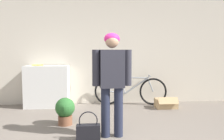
# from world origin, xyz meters

# --- Properties ---
(wall_back) EXTENTS (8.00, 0.07, 2.60)m
(wall_back) POSITION_xyz_m (0.00, 3.01, 1.30)
(wall_back) COLOR beige
(wall_back) RESTS_ON ground_plane
(side_shelf) EXTENTS (0.99, 0.48, 0.97)m
(side_shelf) POSITION_xyz_m (-1.25, 2.72, 0.48)
(side_shelf) COLOR white
(side_shelf) RESTS_ON ground_plane
(person) EXTENTS (0.59, 0.24, 1.56)m
(person) POSITION_xyz_m (0.11, 0.76, 0.93)
(person) COLOR #23283D
(person) RESTS_ON ground_plane
(bicycle) EXTENTS (1.75, 0.46, 0.73)m
(bicycle) POSITION_xyz_m (0.72, 2.74, 0.35)
(bicycle) COLOR black
(bicycle) RESTS_ON ground_plane
(banana) EXTENTS (0.30, 0.08, 0.03)m
(banana) POSITION_xyz_m (-1.45, 2.67, 0.98)
(banana) COLOR #EAD64C
(banana) RESTS_ON side_shelf
(handbag) EXTENTS (0.34, 0.13, 0.42)m
(handbag) POSITION_xyz_m (-0.24, 0.65, 0.13)
(handbag) COLOR black
(handbag) RESTS_ON ground_plane
(cardboard_box) EXTENTS (0.48, 0.37, 0.27)m
(cardboard_box) POSITION_xyz_m (1.49, 2.37, 0.11)
(cardboard_box) COLOR tan
(cardboard_box) RESTS_ON ground_plane
(potted_plant) EXTENTS (0.34, 0.34, 0.48)m
(potted_plant) POSITION_xyz_m (-0.67, 1.37, 0.26)
(potted_plant) COLOR brown
(potted_plant) RESTS_ON ground_plane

